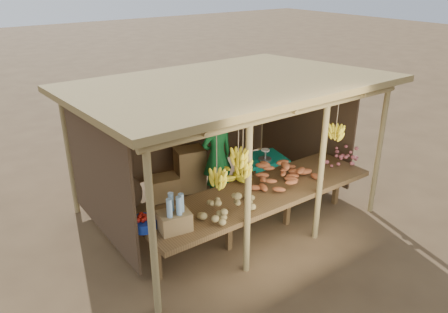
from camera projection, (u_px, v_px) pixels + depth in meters
ground at (224, 211)px, 7.70m from camera, size 60.00×60.00×0.00m
stall_structure at (225, 108)px, 6.89m from camera, size 4.70×3.50×2.43m
counter at (260, 195)px, 6.70m from camera, size 3.90×1.05×0.80m
potato_heap at (231, 201)px, 6.03m from camera, size 1.09×0.89×0.36m
sweet_potato_heap at (281, 171)px, 6.91m from camera, size 1.19×0.90×0.36m
onion_heap at (347, 154)px, 7.58m from camera, size 0.81×0.65×0.35m
banana_pile at (233, 175)px, 6.82m from camera, size 0.60×0.38×0.35m
tomato_basin at (144, 223)px, 5.71m from camera, size 0.36×0.36×0.19m
bottle_box at (174, 216)px, 5.63m from camera, size 0.45×0.38×0.51m
vendor at (217, 156)px, 7.84m from camera, size 0.63×0.44×1.67m
tarp_crate at (263, 174)px, 8.21m from camera, size 0.90×0.82×0.93m
carton_stack at (181, 175)px, 8.18m from camera, size 1.17×0.52×0.83m
burlap_sacks at (118, 194)px, 7.70m from camera, size 0.89×0.47×0.63m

